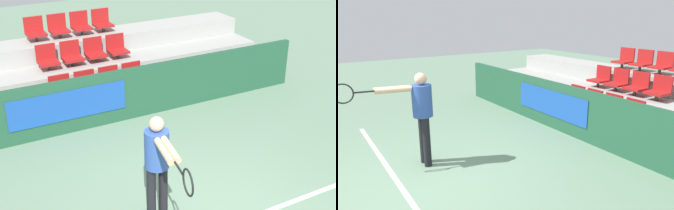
{
  "view_description": "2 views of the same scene",
  "coord_description": "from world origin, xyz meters",
  "views": [
    {
      "loc": [
        -3.02,
        -4.44,
        4.34
      ],
      "look_at": [
        0.22,
        1.56,
        1.16
      ],
      "focal_mm": 50.0,
      "sensor_mm": 36.0,
      "label": 1
    },
    {
      "loc": [
        4.65,
        -1.35,
        2.57
      ],
      "look_at": [
        -0.47,
        2.02,
        0.86
      ],
      "focal_mm": 35.0,
      "sensor_mm": 36.0,
      "label": 2
    }
  ],
  "objects": [
    {
      "name": "tennis_player",
      "position": [
        -0.59,
        0.33,
        1.02
      ],
      "size": [
        0.42,
        1.49,
        1.64
      ],
      "rotation": [
        0.0,
        0.0,
        -0.18
      ],
      "color": "black",
      "rests_on": "ground"
    },
    {
      "name": "bleacher_tier_front",
      "position": [
        0.0,
        4.09,
        0.2
      ],
      "size": [
        8.63,
        0.87,
        0.4
      ],
      "color": "#9E9E99",
      "rests_on": "ground"
    },
    {
      "name": "stadium_chair_3",
      "position": [
        0.8,
        4.2,
        0.63
      ],
      "size": [
        0.43,
        0.4,
        0.52
      ],
      "color": "#333333",
      "rests_on": "bleacher_tier_front"
    },
    {
      "name": "bleacher_tier_middle",
      "position": [
        0.0,
        4.96,
        0.4
      ],
      "size": [
        8.63,
        0.87,
        0.8
      ],
      "color": "#9E9E99",
      "rests_on": "ground"
    },
    {
      "name": "stadium_chair_0",
      "position": [
        -0.8,
        4.2,
        0.63
      ],
      "size": [
        0.43,
        0.4,
        0.52
      ],
      "color": "#333333",
      "rests_on": "bleacher_tier_front"
    },
    {
      "name": "barrier_wall",
      "position": [
        -0.02,
        3.57,
        0.54
      ],
      "size": [
        9.03,
        0.14,
        1.08
      ],
      "color": "#1E4C33",
      "rests_on": "ground"
    },
    {
      "name": "stadium_chair_8",
      "position": [
        -0.8,
        5.95,
        1.43
      ],
      "size": [
        0.43,
        0.4,
        0.52
      ],
      "color": "#333333",
      "rests_on": "bleacher_tier_back"
    },
    {
      "name": "stadium_chair_9",
      "position": [
        -0.27,
        5.95,
        1.43
      ],
      "size": [
        0.43,
        0.4,
        0.52
      ],
      "color": "#333333",
      "rests_on": "bleacher_tier_back"
    },
    {
      "name": "stadium_chair_5",
      "position": [
        -0.27,
        5.08,
        1.03
      ],
      "size": [
        0.43,
        0.4,
        0.52
      ],
      "color": "#333333",
      "rests_on": "bleacher_tier_middle"
    },
    {
      "name": "stadium_chair_4",
      "position": [
        -0.8,
        5.08,
        1.03
      ],
      "size": [
        0.43,
        0.4,
        0.52
      ],
      "color": "#333333",
      "rests_on": "bleacher_tier_middle"
    },
    {
      "name": "stadium_chair_6",
      "position": [
        0.27,
        5.08,
        1.03
      ],
      "size": [
        0.43,
        0.4,
        0.52
      ],
      "color": "#333333",
      "rests_on": "bleacher_tier_middle"
    },
    {
      "name": "stadium_chair_2",
      "position": [
        0.27,
        4.2,
        0.63
      ],
      "size": [
        0.43,
        0.4,
        0.52
      ],
      "color": "#333333",
      "rests_on": "bleacher_tier_front"
    },
    {
      "name": "stadium_chair_7",
      "position": [
        0.8,
        5.08,
        1.03
      ],
      "size": [
        0.43,
        0.4,
        0.52
      ],
      "color": "#333333",
      "rests_on": "bleacher_tier_middle"
    },
    {
      "name": "stadium_chair_1",
      "position": [
        -0.27,
        4.2,
        0.63
      ],
      "size": [
        0.43,
        0.4,
        0.52
      ],
      "color": "#333333",
      "rests_on": "bleacher_tier_front"
    },
    {
      "name": "stadium_chair_11",
      "position": [
        0.8,
        5.95,
        1.43
      ],
      "size": [
        0.43,
        0.4,
        0.52
      ],
      "color": "#333333",
      "rests_on": "bleacher_tier_back"
    },
    {
      "name": "stadium_chair_10",
      "position": [
        0.27,
        5.95,
        1.43
      ],
      "size": [
        0.43,
        0.4,
        0.52
      ],
      "color": "#333333",
      "rests_on": "bleacher_tier_back"
    },
    {
      "name": "bleacher_tier_back",
      "position": [
        0.0,
        5.83,
        0.6
      ],
      "size": [
        8.63,
        0.87,
        1.2
      ],
      "color": "#9E9E99",
      "rests_on": "ground"
    }
  ]
}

